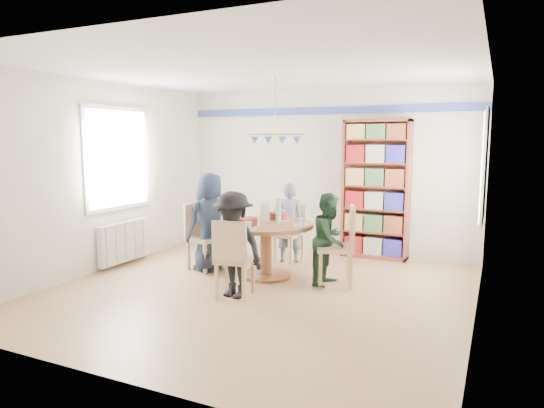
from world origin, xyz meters
The scene contains 14 objects.
ground centered at (0.00, 0.00, 0.00)m, with size 5.00×5.00×0.00m, color #A97C59.
room_shell centered at (-0.26, 0.87, 1.65)m, with size 5.00×5.00×5.00m.
radiator centered at (-2.42, 0.30, 0.35)m, with size 0.12×1.00×0.60m.
dining_table centered at (-0.20, 0.62, 0.56)m, with size 1.30×1.30×0.75m.
chair_left centered at (-1.24, 0.59, 0.53)m, with size 0.51×0.51×0.96m.
chair_right centered at (0.87, 0.67, 0.57)m, with size 0.59×0.59×1.04m.
chair_far centered at (-0.23, 1.61, 0.49)m, with size 0.46×0.46×0.88m.
chair_near centered at (-0.16, -0.37, 0.52)m, with size 0.48×0.48×0.95m.
person_left centered at (-1.08, 0.58, 0.71)m, with size 0.69×0.45×1.42m, color #172234.
person_right centered at (0.71, 0.65, 0.60)m, with size 0.59×0.46×1.20m, color #1B3623.
person_far centered at (-0.22, 1.48, 0.61)m, with size 0.45×0.29×1.23m, color gray.
person_near centered at (-0.17, -0.32, 0.64)m, with size 0.83×0.47×1.28m, color black.
bookshelf centered at (0.90, 2.34, 1.08)m, with size 1.04×0.31×2.19m.
tableware centered at (-0.22, 0.65, 0.82)m, with size 1.26×1.26×0.33m.
Camera 1 is at (2.65, -5.24, 1.89)m, focal length 32.00 mm.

